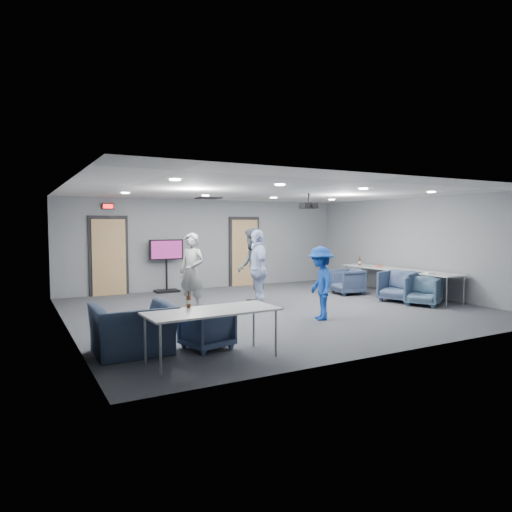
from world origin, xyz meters
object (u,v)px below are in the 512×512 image
person_d (320,283)px  chair_front_a (207,329)px  chair_right_b (399,286)px  table_right_a (375,268)px  bottle_right (360,262)px  chair_right_c (423,291)px  person_c (258,270)px  person_a (192,272)px  table_front_left (212,313)px  bottle_front (189,302)px  chair_right_a (348,282)px  projector (309,205)px  tv_stand (166,262)px  person_b (253,267)px  table_right_b (427,274)px  chair_front_b (133,329)px

person_d → chair_front_a: bearing=-51.0°
chair_right_b → table_right_a: (0.73, 1.65, 0.30)m
person_d → bottle_right: bearing=150.0°
person_d → chair_right_c: 3.19m
chair_right_b → person_c: bearing=-122.7°
person_a → table_front_left: bearing=-48.0°
chair_right_c → bottle_front: bearing=-106.1°
person_a → person_d: bearing=11.3°
chair_right_c → chair_right_a: bearing=163.5°
person_a → projector: (2.62, -0.81, 1.52)m
person_a → table_front_left: size_ratio=0.90×
person_d → projector: size_ratio=3.94×
bottle_right → chair_front_a: bearing=-149.4°
chair_right_a → tv_stand: tv_stand is taller
person_c → person_b: bearing=178.4°
person_d → table_right_b: person_d is taller
person_c → person_d: 1.69m
table_front_left → person_b: bearing=51.9°
chair_right_a → projector: projector is taller
person_a → chair_front_a: bearing=-48.3°
table_front_left → tv_stand: (1.44, 6.75, 0.17)m
person_c → chair_right_a: person_c is taller
person_a → projector: bearing=41.1°
table_right_a → tv_stand: tv_stand is taller
chair_right_c → tv_stand: (-4.78, 5.09, 0.52)m
chair_right_b → table_front_left: chair_right_b is taller
chair_right_c → table_right_b: (0.65, 0.46, 0.34)m
table_right_b → tv_stand: (-5.43, 4.62, 0.18)m
chair_right_a → person_b: bearing=-76.9°
table_right_a → tv_stand: 6.08m
table_right_b → projector: bearing=76.9°
person_d → bottle_right: (3.60, 2.90, 0.08)m
person_c → table_right_a: bearing=116.7°
tv_stand → chair_front_a: bearing=-101.8°
person_a → bottle_front: 3.58m
person_c → chair_front_b: 4.10m
table_right_b → bottle_front: (-7.10, -1.79, 0.13)m
table_right_b → table_front_left: same height
chair_right_b → tv_stand: (-4.70, 4.37, 0.48)m
chair_right_a → bottle_right: bearing=128.3°
chair_front_b → table_front_left: (0.93, -0.84, 0.31)m
person_a → person_b: 1.54m
chair_right_a → chair_front_a: 6.52m
person_d → person_a: bearing=-115.8°
chair_right_a → projector: bearing=-55.2°
table_front_left → projector: 4.97m
person_c → table_right_a: (4.43, 0.93, -0.23)m
table_front_left → projector: (3.69, 2.86, 1.72)m
person_c → bottle_front: size_ratio=7.37×
table_right_a → table_front_left: size_ratio=1.00×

